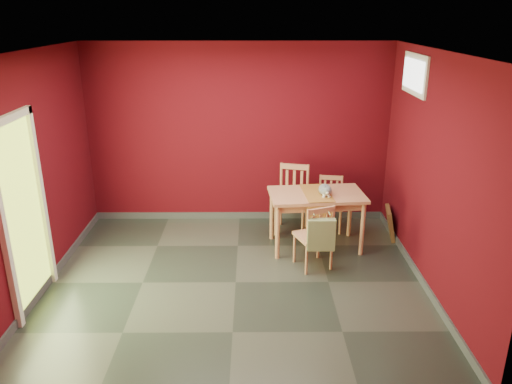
{
  "coord_description": "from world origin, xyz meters",
  "views": [
    {
      "loc": [
        0.21,
        -5.3,
        3.09
      ],
      "look_at": [
        0.25,
        0.45,
        1.0
      ],
      "focal_mm": 35.0,
      "sensor_mm": 36.0,
      "label": 1
    }
  ],
  "objects_px": {
    "dining_table": "(316,200)",
    "cat": "(325,188)",
    "chair_far_right": "(330,203)",
    "chair_far_left": "(292,198)",
    "tote_bag": "(321,235)",
    "picture_frame": "(390,223)",
    "chair_near": "(315,235)"
  },
  "relations": [
    {
      "from": "chair_far_left",
      "to": "chair_near",
      "type": "xyz_separation_m",
      "value": [
        0.2,
        -1.16,
        -0.06
      ]
    },
    {
      "from": "dining_table",
      "to": "cat",
      "type": "xyz_separation_m",
      "value": [
        0.1,
        -0.04,
        0.19
      ]
    },
    {
      "from": "chair_far_left",
      "to": "tote_bag",
      "type": "height_order",
      "value": "chair_far_left"
    },
    {
      "from": "cat",
      "to": "chair_far_right",
      "type": "bearing_deg",
      "value": 79.5
    },
    {
      "from": "chair_near",
      "to": "picture_frame",
      "type": "xyz_separation_m",
      "value": [
        1.2,
        0.9,
        -0.22
      ]
    },
    {
      "from": "chair_near",
      "to": "cat",
      "type": "xyz_separation_m",
      "value": [
        0.19,
        0.56,
        0.43
      ]
    },
    {
      "from": "dining_table",
      "to": "picture_frame",
      "type": "relative_size",
      "value": 2.89
    },
    {
      "from": "chair_far_right",
      "to": "cat",
      "type": "xyz_separation_m",
      "value": [
        -0.18,
        -0.66,
        0.47
      ]
    },
    {
      "from": "dining_table",
      "to": "chair_near",
      "type": "height_order",
      "value": "chair_near"
    },
    {
      "from": "chair_far_left",
      "to": "cat",
      "type": "height_order",
      "value": "chair_far_left"
    },
    {
      "from": "chair_far_left",
      "to": "chair_near",
      "type": "distance_m",
      "value": 1.18
    },
    {
      "from": "tote_bag",
      "to": "cat",
      "type": "bearing_deg",
      "value": 79.6
    },
    {
      "from": "chair_far_right",
      "to": "tote_bag",
      "type": "relative_size",
      "value": 1.71
    },
    {
      "from": "chair_far_right",
      "to": "dining_table",
      "type": "bearing_deg",
      "value": -115.05
    },
    {
      "from": "chair_near",
      "to": "chair_far_right",
      "type": "bearing_deg",
      "value": 73.01
    },
    {
      "from": "chair_far_left",
      "to": "tote_bag",
      "type": "bearing_deg",
      "value": -79.89
    },
    {
      "from": "cat",
      "to": "chair_near",
      "type": "bearing_deg",
      "value": -103.22
    },
    {
      "from": "tote_bag",
      "to": "cat",
      "type": "relative_size",
      "value": 1.29
    },
    {
      "from": "chair_near",
      "to": "tote_bag",
      "type": "bearing_deg",
      "value": -76.97
    },
    {
      "from": "dining_table",
      "to": "tote_bag",
      "type": "xyz_separation_m",
      "value": [
        -0.04,
        -0.8,
        -0.14
      ]
    },
    {
      "from": "chair_far_right",
      "to": "tote_bag",
      "type": "distance_m",
      "value": 1.47
    },
    {
      "from": "dining_table",
      "to": "chair_near",
      "type": "xyz_separation_m",
      "value": [
        -0.08,
        -0.6,
        -0.24
      ]
    },
    {
      "from": "tote_bag",
      "to": "chair_near",
      "type": "bearing_deg",
      "value": 103.03
    },
    {
      "from": "chair_far_left",
      "to": "picture_frame",
      "type": "distance_m",
      "value": 1.45
    },
    {
      "from": "dining_table",
      "to": "picture_frame",
      "type": "xyz_separation_m",
      "value": [
        1.12,
        0.3,
        -0.47
      ]
    },
    {
      "from": "chair_far_left",
      "to": "chair_far_right",
      "type": "distance_m",
      "value": 0.58
    },
    {
      "from": "chair_near",
      "to": "chair_far_left",
      "type": "bearing_deg",
      "value": 99.6
    },
    {
      "from": "tote_bag",
      "to": "chair_far_left",
      "type": "bearing_deg",
      "value": 100.11
    },
    {
      "from": "tote_bag",
      "to": "picture_frame",
      "type": "bearing_deg",
      "value": 43.77
    },
    {
      "from": "chair_far_left",
      "to": "chair_far_right",
      "type": "relative_size",
      "value": 1.24
    },
    {
      "from": "chair_far_left",
      "to": "chair_far_right",
      "type": "height_order",
      "value": "chair_far_left"
    },
    {
      "from": "tote_bag",
      "to": "cat",
      "type": "xyz_separation_m",
      "value": [
        0.14,
        0.77,
        0.33
      ]
    }
  ]
}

